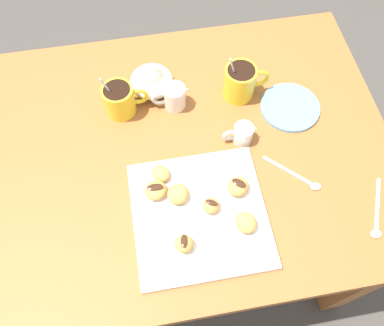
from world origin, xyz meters
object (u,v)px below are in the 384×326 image
Objects in this scene: beignet_0 at (184,244)px; beignet_6 at (161,174)px; chocolate_sauce_pitcher at (243,134)px; beignet_4 at (246,223)px; dining_table at (190,168)px; coffee_mug_yellow_right at (241,81)px; coffee_mug_yellow_left at (120,99)px; ice_cream_bowl at (152,80)px; cream_pitcher_white at (174,96)px; beignet_1 at (211,206)px; beignet_5 at (156,190)px; pastry_plate_square at (200,215)px; saucer_sky_left at (290,107)px; beignet_2 at (238,186)px; beignet_3 at (178,194)px.

beignet_0 reaches higher than beignet_6.
beignet_4 is at bearing -101.68° from chocolate_sauce_pitcher.
dining_table is 0.29m from coffee_mug_yellow_right.
ice_cream_bowl is (0.09, 0.06, -0.01)m from coffee_mug_yellow_left.
coffee_mug_yellow_right is 0.16m from chocolate_sauce_pitcher.
chocolate_sauce_pitcher is 0.24m from beignet_6.
cream_pitcher_white is 2.15× the size of beignet_6.
beignet_1 reaches higher than beignet_5.
ice_cream_bowl reaches higher than pastry_plate_square.
beignet_4 is (-0.08, -0.39, -0.02)m from coffee_mug_yellow_right.
beignet_1 is 0.76× the size of beignet_4.
saucer_sky_left is at bearing 41.38° from pastry_plate_square.
coffee_mug_yellow_right is at bearing 45.19° from beignet_5.
coffee_mug_yellow_right is at bearing 79.81° from chocolate_sauce_pitcher.
ice_cream_bowl reaches higher than beignet_0.
ice_cream_bowl is (-0.05, 0.07, -0.00)m from cream_pitcher_white.
ice_cream_bowl is 2.48× the size of beignet_6.
beignet_1 is at bearing -61.43° from coffee_mug_yellow_left.
beignet_0 is (-0.04, -0.41, -0.00)m from cream_pitcher_white.
pastry_plate_square is 0.14m from beignet_6.
beignet_4 is (0.16, -0.45, -0.00)m from ice_cream_bowl.
dining_table is 26.38× the size of beignet_1.
coffee_mug_yellow_left is at bearing 137.22° from dining_table.
ice_cream_bowl is 2.25× the size of beignet_4.
coffee_mug_yellow_left is 0.47m from saucer_sky_left.
beignet_3 is (-0.15, 0.01, -0.00)m from beignet_2.
coffee_mug_yellow_right reaches higher than beignet_0.
chocolate_sauce_pitcher reaches higher than beignet_3.
beignet_0 is (-0.36, -0.34, 0.03)m from saucer_sky_left.
coffee_mug_yellow_right is 0.40m from beignet_4.
beignet_2 is 0.98× the size of beignet_5.
coffee_mug_yellow_right is 0.48m from beignet_0.
beignet_1 is at bearing -83.82° from dining_table.
beignet_0 is at bearing -75.82° from coffee_mug_yellow_left.
coffee_mug_yellow_left is 0.43m from beignet_0.
ice_cream_bowl is 0.39m from saucer_sky_left.
saucer_sky_left is at bearing 26.37° from beignet_5.
beignet_0 is at bearing -118.49° from coffee_mug_yellow_right.
ice_cream_bowl is 0.35m from beignet_3.
ice_cream_bowl is 0.29m from beignet_6.
ice_cream_bowl is 1.31× the size of chocolate_sauce_pitcher.
beignet_6 is at bearing 117.77° from beignet_3.
ice_cream_bowl reaches higher than cream_pitcher_white.
chocolate_sauce_pitcher is (-0.03, -0.15, -0.02)m from coffee_mug_yellow_right.
beignet_2 reaches higher than beignet_1.
chocolate_sauce_pitcher is at bearing 26.37° from beignet_5.
chocolate_sauce_pitcher is 0.56× the size of saucer_sky_left.
coffee_mug_yellow_left is 0.11m from ice_cream_bowl.
pastry_plate_square is 0.41m from ice_cream_bowl.
cream_pitcher_white is at bearing 168.03° from saucer_sky_left.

